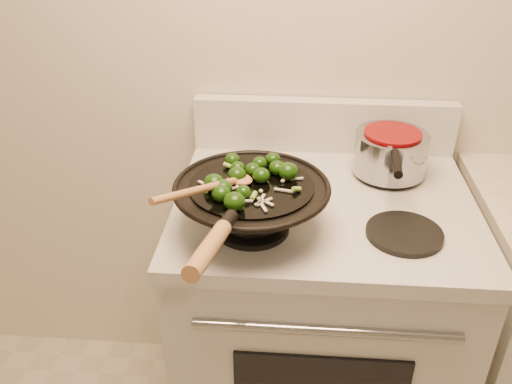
{
  "coord_description": "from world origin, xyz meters",
  "views": [
    {
      "loc": [
        -0.17,
        -0.05,
        1.66
      ],
      "look_at": [
        -0.25,
        1.03,
        1.02
      ],
      "focal_mm": 38.0,
      "sensor_mm": 36.0,
      "label": 1
    }
  ],
  "objects": [
    {
      "name": "stove",
      "position": [
        -0.08,
        1.17,
        0.47
      ],
      "size": [
        0.78,
        0.67,
        1.08
      ],
      "color": "silver",
      "rests_on": "ground"
    },
    {
      "name": "wok",
      "position": [
        -0.26,
        1.02,
        0.99
      ],
      "size": [
        0.36,
        0.6,
        0.2
      ],
      "color": "black",
      "rests_on": "stove"
    },
    {
      "name": "stirfry",
      "position": [
        -0.27,
        1.02,
        1.06
      ],
      "size": [
        0.24,
        0.25,
        0.04
      ],
      "color": "black",
      "rests_on": "wok"
    },
    {
      "name": "wooden_spoon",
      "position": [
        -0.33,
        0.96,
        1.07
      ],
      "size": [
        0.19,
        0.26,
        0.08
      ],
      "color": "#A56D41",
      "rests_on": "wok"
    },
    {
      "name": "saucepan",
      "position": [
        0.1,
        1.32,
        0.99
      ],
      "size": [
        0.2,
        0.32,
        0.12
      ],
      "color": "gray",
      "rests_on": "stove"
    }
  ]
}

